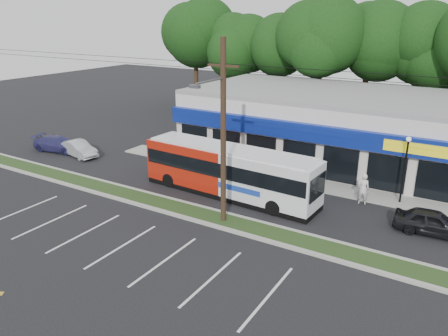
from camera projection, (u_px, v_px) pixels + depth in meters
ground at (170, 216)px, 25.24m from camera, size 120.00×120.00×0.00m
grass_strip at (180, 209)px, 26.03m from camera, size 40.00×1.60×0.12m
curb_south at (172, 214)px, 25.34m from camera, size 40.00×0.25×0.14m
curb_north at (189, 204)px, 26.71m from camera, size 40.00×0.25×0.14m
sidewalk at (309, 183)px, 30.03m from camera, size 32.00×2.20×0.10m
strip_mall at (348, 127)px, 34.49m from camera, size 25.00×12.55×5.30m
utility_pole at (220, 128)px, 22.80m from camera, size 50.00×2.77×10.00m
lamp_post at (405, 162)px, 26.06m from camera, size 0.30×0.30×4.25m
tree_line at (369, 44)px, 41.44m from camera, size 46.76×6.76×11.83m
metrobus at (229, 170)px, 27.66m from camera, size 11.97×3.08×3.19m
car_dark at (433, 222)px, 22.97m from camera, size 4.03×1.85×1.34m
car_silver at (79, 149)px, 35.73m from camera, size 4.06×2.06×1.28m
car_blue at (58, 144)px, 37.05m from camera, size 4.64×2.50×1.28m
pedestrian_a at (363, 189)px, 26.57m from camera, size 0.81×0.64×1.97m
pedestrian_b at (260, 170)px, 29.96m from camera, size 1.05×0.92×1.83m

